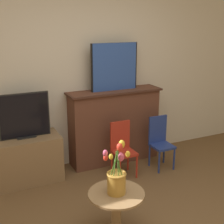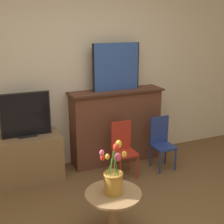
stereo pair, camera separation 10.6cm
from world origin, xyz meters
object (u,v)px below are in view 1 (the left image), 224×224
chair_blue (160,140)px  painting (115,67)px  chair_red (122,146)px  tv_monitor (24,116)px  vase_tulips (117,178)px

chair_blue → painting: bearing=135.6°
painting → chair_blue: bearing=-44.4°
chair_red → chair_blue: 0.56m
chair_blue → chair_red: bearing=178.2°
painting → tv_monitor: painting is taller
chair_red → vase_tulips: vase_tulips is taller
chair_blue → tv_monitor: bearing=167.5°
painting → tv_monitor: bearing=-176.2°
tv_monitor → painting: bearing=3.8°
tv_monitor → vase_tulips: size_ratio=1.18×
painting → tv_monitor: size_ratio=1.12×
vase_tulips → tv_monitor: bearing=110.7°
painting → vase_tulips: bearing=-115.0°
chair_red → chair_blue: (0.56, -0.02, 0.00)m
chair_blue → vase_tulips: (-1.16, -1.03, 0.20)m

